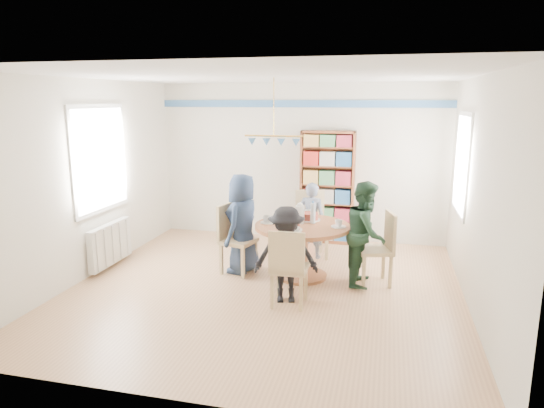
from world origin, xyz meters
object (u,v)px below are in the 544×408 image
(chair_near, at_px, (288,265))
(person_far, at_px, (311,220))
(person_right, at_px, (366,233))
(chair_left, at_px, (233,235))
(bookshelf, at_px, (327,188))
(radiator, at_px, (110,244))
(person_near, at_px, (286,255))
(dining_table, at_px, (302,238))
(person_left, at_px, (243,224))
(chair_right, at_px, (381,245))
(chair_far, at_px, (311,220))

(chair_near, height_order, person_far, person_far)
(person_right, distance_m, person_far, 1.29)
(chair_left, height_order, bookshelf, bookshelf)
(chair_near, bearing_deg, chair_left, 134.98)
(radiator, height_order, bookshelf, bookshelf)
(chair_left, relative_size, person_near, 0.83)
(dining_table, height_order, bookshelf, bookshelf)
(chair_left, relative_size, person_far, 0.83)
(radiator, relative_size, chair_left, 1.01)
(dining_table, relative_size, chair_left, 1.32)
(person_right, relative_size, person_near, 1.17)
(person_left, xyz_separation_m, person_far, (0.84, 0.88, -0.11))
(chair_near, bearing_deg, person_right, 49.27)
(person_far, bearing_deg, dining_table, 99.17)
(chair_right, xyz_separation_m, person_right, (-0.20, -0.05, 0.16))
(radiator, height_order, chair_right, chair_right)
(person_near, bearing_deg, dining_table, 73.41)
(radiator, height_order, person_far, person_far)
(person_right, xyz_separation_m, bookshelf, (-0.75, 1.84, 0.25))
(chair_near, distance_m, bookshelf, 2.85)
(radiator, bearing_deg, person_far, 22.19)
(dining_table, distance_m, person_left, 0.87)
(person_left, distance_m, person_near, 1.21)
(dining_table, distance_m, person_far, 0.90)
(person_left, relative_size, person_near, 1.19)
(person_far, bearing_deg, radiator, 30.35)
(dining_table, xyz_separation_m, chair_left, (-0.99, -0.02, -0.01))
(person_left, height_order, person_far, person_left)
(chair_far, xyz_separation_m, person_far, (0.02, -0.10, 0.03))
(dining_table, xyz_separation_m, person_far, (-0.02, 0.90, 0.04))
(person_far, bearing_deg, chair_near, 99.05)
(dining_table, height_order, chair_right, chair_right)
(chair_left, relative_size, chair_near, 1.03)
(chair_near, bearing_deg, bookshelf, 88.09)
(dining_table, relative_size, bookshelf, 0.68)
(chair_right, height_order, person_right, person_right)
(chair_near, relative_size, person_near, 0.80)
(dining_table, relative_size, chair_far, 1.26)
(person_far, xyz_separation_m, bookshelf, (0.12, 0.90, 0.35))
(dining_table, relative_size, person_left, 0.92)
(person_left, bearing_deg, chair_left, -60.94)
(radiator, bearing_deg, chair_left, 6.96)
(person_near, bearing_deg, chair_far, 76.03)
(person_near, distance_m, bookshelf, 2.69)
(person_left, bearing_deg, bookshelf, 162.31)
(chair_left, xyz_separation_m, bookshelf, (1.10, 1.82, 0.40))
(person_left, bearing_deg, radiator, -71.40)
(chair_left, xyz_separation_m, chair_far, (0.95, 1.01, 0.03))
(chair_left, relative_size, person_left, 0.70)
(dining_table, bearing_deg, person_right, -2.92)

